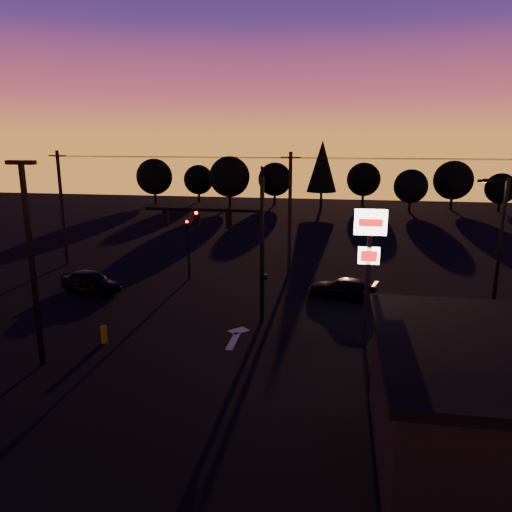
{
  "coord_description": "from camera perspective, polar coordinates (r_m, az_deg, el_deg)",
  "views": [
    {
      "loc": [
        5.5,
        -21.98,
        10.15
      ],
      "look_at": [
        1.0,
        5.0,
        3.5
      ],
      "focal_mm": 35.0,
      "sensor_mm": 36.0,
      "label": 1
    }
  ],
  "objects": [
    {
      "name": "ground",
      "position": [
        24.83,
        -4.25,
        -10.51
      ],
      "size": [
        120.0,
        120.0,
        0.0
      ],
      "primitive_type": "plane",
      "color": "black",
      "rests_on": "ground"
    },
    {
      "name": "tree_0",
      "position": [
        77.3,
        -11.54,
        8.87
      ],
      "size": [
        5.36,
        5.36,
        6.74
      ],
      "color": "black",
      "rests_on": "ground"
    },
    {
      "name": "tree_2",
      "position": [
        71.91,
        -3.05,
        9.04
      ],
      "size": [
        5.77,
        5.78,
        7.26
      ],
      "color": "black",
      "rests_on": "ground"
    },
    {
      "name": "secondary_signal",
      "position": [
        35.82,
        -7.79,
        1.8
      ],
      "size": [
        0.3,
        0.31,
        4.35
      ],
      "color": "black",
      "rests_on": "ground"
    },
    {
      "name": "tree_3",
      "position": [
        74.86,
        2.17,
        8.75
      ],
      "size": [
        4.95,
        4.95,
        6.22
      ],
      "color": "black",
      "rests_on": "ground"
    },
    {
      "name": "car_right",
      "position": [
        32.34,
        9.83,
        -3.64
      ],
      "size": [
        4.74,
        2.89,
        1.28
      ],
      "primitive_type": "imported",
      "rotation": [
        0.0,
        0.0,
        -1.83
      ],
      "color": "black",
      "rests_on": "ground"
    },
    {
      "name": "tree_5",
      "position": [
        76.33,
        12.2,
        8.55
      ],
      "size": [
        4.95,
        4.95,
        6.22
      ],
      "color": "black",
      "rests_on": "ground"
    },
    {
      "name": "tree_8",
      "position": [
        75.45,
        26.18,
        6.93
      ],
      "size": [
        4.12,
        4.12,
        5.19
      ],
      "color": "black",
      "rests_on": "ground"
    },
    {
      "name": "tree_7",
      "position": [
        74.86,
        21.61,
        8.05
      ],
      "size": [
        5.36,
        5.36,
        6.74
      ],
      "color": "black",
      "rests_on": "ground"
    },
    {
      "name": "utility_pole_1",
      "position": [
        36.58,
        3.88,
        4.89
      ],
      "size": [
        1.4,
        0.26,
        9.0
      ],
      "color": "black",
      "rests_on": "ground"
    },
    {
      "name": "traffic_signal_mast",
      "position": [
        27.08,
        -2.65,
        2.55
      ],
      "size": [
        6.79,
        0.52,
        8.58
      ],
      "color": "black",
      "rests_on": "ground"
    },
    {
      "name": "suv_parked",
      "position": [
        22.01,
        16.73,
        -12.3
      ],
      "size": [
        2.72,
        5.37,
        1.45
      ],
      "primitive_type": "imported",
      "rotation": [
        0.0,
        0.0,
        -0.06
      ],
      "color": "black",
      "rests_on": "ground"
    },
    {
      "name": "streetlight",
      "position": [
        29.3,
        25.94,
        1.0
      ],
      "size": [
        1.55,
        0.35,
        8.0
      ],
      "color": "black",
      "rests_on": "ground"
    },
    {
      "name": "utility_pole_0",
      "position": [
        42.28,
        -21.29,
        5.18
      ],
      "size": [
        1.4,
        0.26,
        9.0
      ],
      "color": "black",
      "rests_on": "ground"
    },
    {
      "name": "lane_arrow",
      "position": [
        26.21,
        -2.31,
        -9.11
      ],
      "size": [
        1.2,
        3.1,
        0.01
      ],
      "color": "beige",
      "rests_on": "ground"
    },
    {
      "name": "tree_1",
      "position": [
        78.29,
        -6.58,
        8.65
      ],
      "size": [
        4.54,
        4.54,
        5.71
      ],
      "color": "black",
      "rests_on": "ground"
    },
    {
      "name": "car_left",
      "position": [
        34.73,
        -18.4,
        -2.78
      ],
      "size": [
        4.65,
        3.07,
        1.47
      ],
      "primitive_type": "imported",
      "rotation": [
        0.0,
        0.0,
        1.23
      ],
      "color": "black",
      "rests_on": "ground"
    },
    {
      "name": "parking_lot_light",
      "position": [
        23.52,
        -24.36,
        0.45
      ],
      "size": [
        1.25,
        0.3,
        9.14
      ],
      "color": "black",
      "rests_on": "ground"
    },
    {
      "name": "power_wires",
      "position": [
        36.19,
        3.98,
        11.12
      ],
      "size": [
        36.0,
        1.22,
        0.07
      ],
      "color": "black",
      "rests_on": "ground"
    },
    {
      "name": "tree_6",
      "position": [
        70.94,
        17.28,
        7.62
      ],
      "size": [
        4.54,
        4.54,
        5.71
      ],
      "color": "black",
      "rests_on": "ground"
    },
    {
      "name": "tree_4",
      "position": [
        71.15,
        7.56,
        10.15
      ],
      "size": [
        4.18,
        4.18,
        9.5
      ],
      "color": "black",
      "rests_on": "ground"
    },
    {
      "name": "bollard",
      "position": [
        26.37,
        -16.98,
        -8.57
      ],
      "size": [
        0.29,
        0.29,
        0.88
      ],
      "primitive_type": "cylinder",
      "color": "#A58F00",
      "rests_on": "ground"
    },
    {
      "name": "pylon_sign",
      "position": [
        24.1,
        12.81,
        0.77
      ],
      "size": [
        1.5,
        0.28,
        6.8
      ],
      "color": "black",
      "rests_on": "ground"
    }
  ]
}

